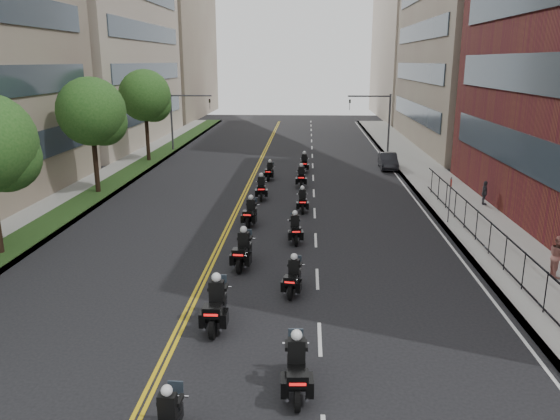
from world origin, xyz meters
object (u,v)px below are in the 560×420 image
Objects in this scene: motorcycle_10 at (270,172)px; parked_sedan at (388,161)px; motorcycle_11 at (304,164)px; motorcycle_2 at (216,306)px; motorcycle_5 at (295,230)px; motorcycle_8 at (261,189)px; pedestrian_c at (485,193)px; motorcycle_7 at (302,201)px; motorcycle_1 at (296,369)px; motorcycle_6 at (251,213)px; motorcycle_4 at (243,251)px; motorcycle_3 at (293,278)px; pedestrian_b at (558,256)px; motorcycle_9 at (301,177)px.

parked_sedan is at bearing 32.19° from motorcycle_10.
motorcycle_11 is at bearing -163.32° from parked_sedan.
motorcycle_2 reaches higher than motorcycle_5.
pedestrian_c is at bearing -10.52° from motorcycle_8.
pedestrian_c is at bearing -69.28° from parked_sedan.
pedestrian_c is (13.73, 16.25, 0.14)m from motorcycle_2.
motorcycle_7 is (2.70, 14.71, -0.13)m from motorcycle_2.
motorcycle_1 is 0.95× the size of motorcycle_2.
motorcycle_1 is at bearing -73.85° from motorcycle_6.
motorcycle_4 is 1.67× the size of pedestrian_c.
motorcycle_2 is 1.20× the size of motorcycle_3.
motorcycle_10 is at bearing 103.99° from motorcycle_7.
motorcycle_4 is 1.07× the size of motorcycle_11.
motorcycle_6 is 4.06m from motorcycle_7.
motorcycle_1 reaches higher than parked_sedan.
parked_sedan is at bearing 64.26° from motorcycle_5.
motorcycle_11 is (2.73, 26.56, -0.07)m from motorcycle_2.
motorcycle_1 is at bearing -79.32° from motorcycle_10.
motorcycle_2 is at bearing 145.89° from pedestrian_c.
parked_sedan is (9.37, 22.83, -0.07)m from motorcycle_4.
pedestrian_c is (0.60, 11.48, -0.12)m from pedestrian_b.
motorcycle_8 reaches higher than motorcycle_6.
motorcycle_6 is at bearing -85.83° from motorcycle_10.
motorcycle_9 is (2.52, 3.72, -0.01)m from motorcycle_8.
motorcycle_4 reaches higher than motorcycle_8.
motorcycle_6 is at bearing -134.81° from motorcycle_7.
motorcycle_11 is (2.79, 14.82, 0.01)m from motorcycle_6.
motorcycle_11 is 15.08m from pedestrian_c.
motorcycle_6 reaches higher than motorcycle_9.
motorcycle_11 is (2.47, 21.02, -0.05)m from motorcycle_4.
motorcycle_6 is at bearing 97.45° from motorcycle_1.
motorcycle_5 is at bearing -41.50° from motorcycle_6.
pedestrian_b reaches higher than motorcycle_11.
motorcycle_8 is (-2.71, 21.23, -0.03)m from motorcycle_1.
motorcycle_4 is 6.21m from motorcycle_6.
motorcycle_10 reaches higher than parked_sedan.
motorcycle_4 is 0.63× the size of parked_sedan.
motorcycle_8 is 5.97m from motorcycle_10.
motorcycle_11 is at bearing 87.14° from motorcycle_1.
motorcycle_10 is at bearing 136.35° from motorcycle_9.
motorcycle_5 is 1.24× the size of pedestrian_b.
motorcycle_11 is at bearing 87.91° from motorcycle_7.
motorcycle_9 is (2.61, 9.58, -0.00)m from motorcycle_6.
motorcycle_1 is at bearing 157.15° from pedestrian_c.
motorcycle_1 is 22.71m from pedestrian_c.
motorcycle_8 is (0.03, 17.60, -0.07)m from motorcycle_2.
motorcycle_1 is 6.55m from motorcycle_3.
motorcycle_1 is at bearing -87.62° from motorcycle_8.
motorcycle_8 reaches higher than motorcycle_10.
motorcycle_4 is 17.21m from pedestrian_c.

